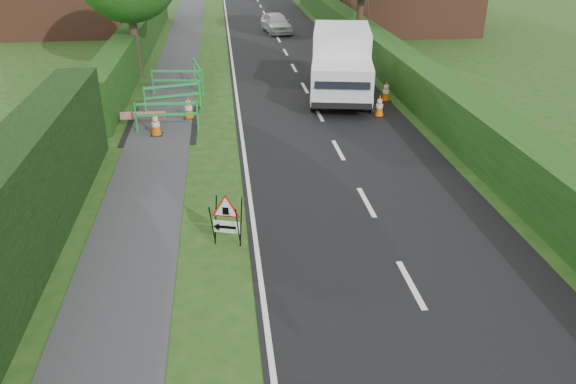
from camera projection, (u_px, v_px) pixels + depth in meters
ground at (288, 329)px, 9.60m from camera, size 120.00×120.00×0.00m
road_surface at (265, 15)px, 41.10m from camera, size 6.00×90.00×0.02m
footpath at (189, 16)px, 40.51m from camera, size 2.00×90.00×0.02m
hedge_west_far at (140, 56)px, 28.70m from camera, size 1.00×24.00×1.80m
hedge_east at (392, 79)px, 24.57m from camera, size 1.20×50.00×1.50m
triangle_sign at (225, 216)px, 11.75m from camera, size 0.87×0.87×1.03m
works_van at (341, 62)px, 21.67m from camera, size 3.15×5.84×2.53m
traffic_cone_0 at (379, 106)px, 19.80m from camera, size 0.38×0.38×0.79m
traffic_cone_1 at (386, 91)px, 21.47m from camera, size 0.38×0.38×0.79m
traffic_cone_2 at (365, 76)px, 23.55m from camera, size 0.38×0.38×0.79m
traffic_cone_3 at (156, 124)px, 18.04m from camera, size 0.38×0.38×0.79m
traffic_cone_4 at (189, 107)px, 19.61m from camera, size 0.38×0.38×0.79m
ped_barrier_0 at (166, 112)px, 18.35m from camera, size 2.07×0.40×1.00m
ped_barrier_1 at (172, 94)px, 20.29m from camera, size 2.08×0.85×1.00m
ped_barrier_2 at (177, 78)px, 22.25m from camera, size 2.09×0.64×1.00m
ped_barrier_3 at (198, 72)px, 23.12m from camera, size 0.69×2.09×1.00m
redwhite_plank at (145, 128)px, 18.82m from camera, size 1.50×0.16×0.25m
hatchback_car at (276, 23)px, 34.45m from camera, size 1.89×3.64×1.18m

